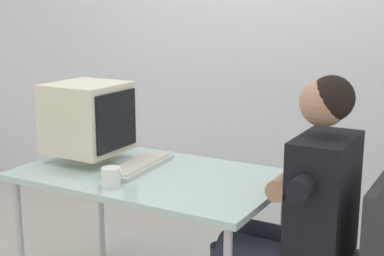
{
  "coord_description": "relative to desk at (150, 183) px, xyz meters",
  "views": [
    {
      "loc": [
        1.45,
        -2.15,
        1.53
      ],
      "look_at": [
        0.23,
        0.0,
        0.98
      ],
      "focal_mm": 51.66,
      "sensor_mm": 36.0,
      "label": 1
    }
  ],
  "objects": [
    {
      "name": "crt_monitor",
      "position": [
        -0.4,
        0.03,
        0.28
      ],
      "size": [
        0.37,
        0.37,
        0.41
      ],
      "color": "beige",
      "rests_on": "desk"
    },
    {
      "name": "desk",
      "position": [
        0.0,
        0.0,
        0.0
      ],
      "size": [
        1.28,
        0.77,
        0.73
      ],
      "color": "#B7B7BC",
      "rests_on": "ground_plane"
    },
    {
      "name": "desk_mug",
      "position": [
        -0.03,
        -0.26,
        0.1
      ],
      "size": [
        0.09,
        0.1,
        0.09
      ],
      "color": "white",
      "rests_on": "desk"
    },
    {
      "name": "wall_back",
      "position": [
        0.3,
        1.4,
        0.83
      ],
      "size": [
        8.0,
        0.1,
        3.0
      ],
      "primitive_type": "cube",
      "color": "silver",
      "rests_on": "ground_plane"
    },
    {
      "name": "person_seated",
      "position": [
        0.75,
        0.01,
        0.01
      ],
      "size": [
        0.71,
        0.59,
        1.26
      ],
      "color": "black",
      "rests_on": "ground_plane"
    },
    {
      "name": "keyboard",
      "position": [
        -0.09,
        0.03,
        0.07
      ],
      "size": [
        0.18,
        0.48,
        0.03
      ],
      "color": "silver",
      "rests_on": "desk"
    }
  ]
}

